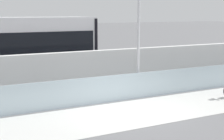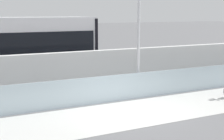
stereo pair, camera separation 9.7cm
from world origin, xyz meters
TOP-DOWN VIEW (x-y plane):
  - ground_plane at (0.00, 0.00)m, footprint 200.00×200.00m
  - bike_path_deck at (0.00, 0.00)m, footprint 32.00×3.20m
  - glass_parapet at (0.00, 1.85)m, footprint 32.00×0.05m
  - concrete_barrier_wall at (0.00, 3.65)m, footprint 32.00×0.36m
  - tram_rail_near at (0.00, 6.13)m, footprint 32.00×0.08m
  - tram_rail_far at (0.00, 7.57)m, footprint 32.00×0.08m
  - lamp_post_antenna at (1.69, 2.15)m, footprint 0.28×0.28m

SIDE VIEW (x-z plane):
  - ground_plane at x=0.00m, z-range 0.00..0.00m
  - tram_rail_near at x=0.00m, z-range 0.00..0.01m
  - tram_rail_far at x=0.00m, z-range 0.00..0.01m
  - bike_path_deck at x=0.00m, z-range 0.00..0.01m
  - glass_parapet at x=0.00m, z-range 0.00..1.12m
  - concrete_barrier_wall at x=0.00m, z-range 0.00..1.97m
  - lamp_post_antenna at x=1.69m, z-range 0.69..5.89m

